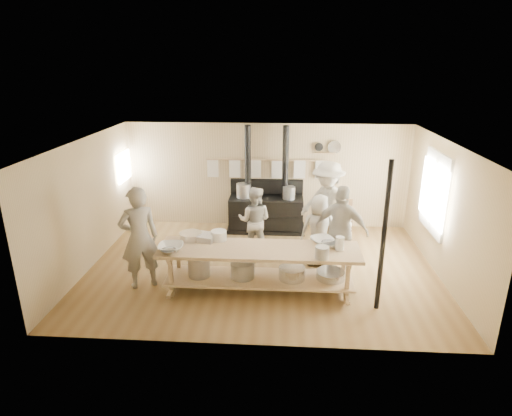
# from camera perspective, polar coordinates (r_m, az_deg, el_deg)

# --- Properties ---
(ground) EXTENTS (7.00, 7.00, 0.00)m
(ground) POSITION_cam_1_polar(r_m,az_deg,el_deg) (8.84, 0.74, -8.02)
(ground) COLOR brown
(ground) RESTS_ON ground
(room_shell) EXTENTS (7.00, 7.00, 7.00)m
(room_shell) POSITION_cam_1_polar(r_m,az_deg,el_deg) (8.22, 0.79, 2.10)
(room_shell) COLOR tan
(room_shell) RESTS_ON ground
(window_right) EXTENTS (0.09, 1.50, 1.65)m
(window_right) POSITION_cam_1_polar(r_m,az_deg,el_deg) (9.34, 22.77, 1.88)
(window_right) COLOR beige
(window_right) RESTS_ON ground
(left_opening) EXTENTS (0.00, 0.90, 0.90)m
(left_opening) POSITION_cam_1_polar(r_m,az_deg,el_deg) (10.86, -17.21, 5.31)
(left_opening) COLOR white
(left_opening) RESTS_ON ground
(stove) EXTENTS (1.90, 0.75, 2.60)m
(stove) POSITION_cam_1_polar(r_m,az_deg,el_deg) (10.58, 1.33, -0.27)
(stove) COLOR black
(stove) RESTS_ON ground
(towel_rail) EXTENTS (3.00, 0.04, 0.47)m
(towel_rail) POSITION_cam_1_polar(r_m,az_deg,el_deg) (10.55, 1.47, 5.59)
(towel_rail) COLOR #9F7D5B
(towel_rail) RESTS_ON ground
(back_wall_shelf) EXTENTS (0.63, 0.14, 0.32)m
(back_wall_shelf) POSITION_cam_1_polar(r_m,az_deg,el_deg) (10.54, 9.55, 7.76)
(back_wall_shelf) COLOR #9F7D5B
(back_wall_shelf) RESTS_ON ground
(prep_table) EXTENTS (3.60, 0.90, 0.85)m
(prep_table) POSITION_cam_1_polar(r_m,az_deg,el_deg) (7.80, 0.34, -7.62)
(prep_table) COLOR #9F7D5B
(prep_table) RESTS_ON ground
(support_post) EXTENTS (0.08, 0.08, 2.60)m
(support_post) POSITION_cam_1_polar(r_m,az_deg,el_deg) (7.24, 16.65, -3.86)
(support_post) COLOR black
(support_post) RESTS_ON ground
(cook_far_left) EXTENTS (0.84, 0.74, 1.94)m
(cook_far_left) POSITION_cam_1_polar(r_m,az_deg,el_deg) (8.07, -15.30, -3.88)
(cook_far_left) COLOR #A19B8F
(cook_far_left) RESTS_ON ground
(cook_left) EXTENTS (0.81, 0.67, 1.51)m
(cook_left) POSITION_cam_1_polar(r_m,az_deg,el_deg) (9.22, -0.19, -1.70)
(cook_left) COLOR #A19B8F
(cook_left) RESTS_ON ground
(cook_center) EXTENTS (0.73, 0.48, 1.50)m
(cook_center) POSITION_cam_1_polar(r_m,az_deg,el_deg) (8.81, 8.37, -2.97)
(cook_center) COLOR #A19B8F
(cook_center) RESTS_ON ground
(cook_right) EXTENTS (1.14, 0.79, 1.80)m
(cook_right) POSITION_cam_1_polar(r_m,az_deg,el_deg) (8.47, 11.31, -2.96)
(cook_right) COLOR #A19B8F
(cook_right) RESTS_ON ground
(cook_by_window) EXTENTS (1.47, 1.36, 1.98)m
(cook_by_window) POSITION_cam_1_polar(r_m,az_deg,el_deg) (9.58, 9.49, 0.36)
(cook_by_window) COLOR #A19B8F
(cook_by_window) RESTS_ON ground
(chair) EXTENTS (0.43, 0.43, 0.85)m
(chair) POSITION_cam_1_polar(r_m,az_deg,el_deg) (10.63, 11.54, -2.13)
(chair) COLOR #503720
(chair) RESTS_ON ground
(bowl_white_a) EXTENTS (0.49, 0.49, 0.11)m
(bowl_white_a) POSITION_cam_1_polar(r_m,az_deg,el_deg) (7.71, -11.29, -5.17)
(bowl_white_a) COLOR white
(bowl_white_a) RESTS_ON prep_table
(bowl_steel_a) EXTENTS (0.35, 0.35, 0.08)m
(bowl_steel_a) POSITION_cam_1_polar(r_m,az_deg,el_deg) (7.58, -11.58, -5.73)
(bowl_steel_a) COLOR silver
(bowl_steel_a) RESTS_ON prep_table
(bowl_white_b) EXTENTS (0.53, 0.53, 0.10)m
(bowl_white_b) POSITION_cam_1_polar(r_m,az_deg,el_deg) (7.96, 8.80, -4.27)
(bowl_white_b) COLOR white
(bowl_white_b) RESTS_ON prep_table
(bowl_steel_b) EXTENTS (0.31, 0.31, 0.09)m
(bowl_steel_b) POSITION_cam_1_polar(r_m,az_deg,el_deg) (7.80, 9.77, -4.85)
(bowl_steel_b) COLOR silver
(bowl_steel_b) RESTS_ON prep_table
(roasting_pan) EXTENTS (0.57, 0.45, 0.11)m
(roasting_pan) POSITION_cam_1_polar(r_m,az_deg,el_deg) (8.06, -7.20, -3.83)
(roasting_pan) COLOR #B2B2B7
(roasting_pan) RESTS_ON prep_table
(mixing_bowl_large) EXTENTS (0.45, 0.45, 0.13)m
(mixing_bowl_large) POSITION_cam_1_polar(r_m,az_deg,el_deg) (8.10, -8.68, -3.71)
(mixing_bowl_large) COLOR silver
(mixing_bowl_large) RESTS_ON prep_table
(bucket_galv) EXTENTS (0.28, 0.28, 0.22)m
(bucket_galv) POSITION_cam_1_polar(r_m,az_deg,el_deg) (7.33, 8.79, -5.88)
(bucket_galv) COLOR gray
(bucket_galv) RESTS_ON prep_table
(deep_bowl_enamel) EXTENTS (0.37, 0.37, 0.18)m
(deep_bowl_enamel) POSITION_cam_1_polar(r_m,az_deg,el_deg) (8.00, -4.98, -3.67)
(deep_bowl_enamel) COLOR white
(deep_bowl_enamel) RESTS_ON prep_table
(pitcher) EXTENTS (0.20, 0.20, 0.24)m
(pitcher) POSITION_cam_1_polar(r_m,az_deg,el_deg) (7.70, 11.10, -4.66)
(pitcher) COLOR white
(pitcher) RESTS_ON prep_table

